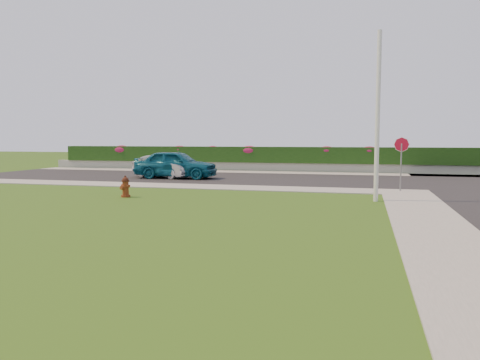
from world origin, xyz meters
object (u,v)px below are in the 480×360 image
(sedan_teal, at_px, (176,164))
(sedan_silver, at_px, (164,166))
(fire_hydrant, at_px, (125,187))
(utility_pole, at_px, (378,117))
(stop_sign, at_px, (401,152))

(sedan_teal, bearing_deg, sedan_silver, 73.55)
(fire_hydrant, xyz_separation_m, sedan_teal, (-1.34, 8.22, 0.43))
(sedan_teal, xyz_separation_m, utility_pole, (10.65, -7.01, 2.19))
(fire_hydrant, xyz_separation_m, utility_pole, (9.31, 1.21, 2.63))
(sedan_silver, relative_size, stop_sign, 1.67)
(sedan_silver, bearing_deg, utility_pole, -102.51)
(fire_hydrant, relative_size, sedan_teal, 0.18)
(sedan_silver, bearing_deg, sedan_teal, -85.45)
(sedan_teal, height_order, sedan_silver, sedan_teal)
(sedan_teal, xyz_separation_m, stop_sign, (11.73, -3.57, 0.88))
(sedan_silver, relative_size, utility_pole, 0.64)
(sedan_teal, relative_size, sedan_silver, 1.19)
(sedan_teal, bearing_deg, utility_pole, -124.64)
(sedan_teal, distance_m, stop_sign, 12.30)
(fire_hydrant, bearing_deg, stop_sign, 45.99)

